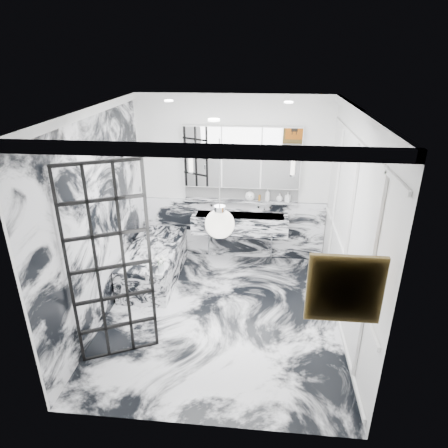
# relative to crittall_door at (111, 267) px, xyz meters

# --- Properties ---
(floor) EXTENTS (3.60, 3.60, 0.00)m
(floor) POSITION_rel_crittall_door_xyz_m (1.14, 0.86, -1.20)
(floor) COLOR white
(floor) RESTS_ON ground
(ceiling) EXTENTS (3.60, 3.60, 0.00)m
(ceiling) POSITION_rel_crittall_door_xyz_m (1.14, 0.86, 1.60)
(ceiling) COLOR white
(ceiling) RESTS_ON wall_back
(wall_back) EXTENTS (3.60, 0.00, 3.60)m
(wall_back) POSITION_rel_crittall_door_xyz_m (1.14, 2.66, 0.20)
(wall_back) COLOR white
(wall_back) RESTS_ON floor
(wall_front) EXTENTS (3.60, 0.00, 3.60)m
(wall_front) POSITION_rel_crittall_door_xyz_m (1.14, -0.94, 0.20)
(wall_front) COLOR white
(wall_front) RESTS_ON floor
(wall_left) EXTENTS (0.00, 3.60, 3.60)m
(wall_left) POSITION_rel_crittall_door_xyz_m (-0.46, 0.86, 0.20)
(wall_left) COLOR white
(wall_left) RESTS_ON floor
(wall_right) EXTENTS (0.00, 3.60, 3.60)m
(wall_right) POSITION_rel_crittall_door_xyz_m (2.74, 0.86, 0.20)
(wall_right) COLOR white
(wall_right) RESTS_ON floor
(marble_clad_back) EXTENTS (3.18, 0.05, 1.05)m
(marble_clad_back) POSITION_rel_crittall_door_xyz_m (1.14, 2.64, -0.67)
(marble_clad_back) COLOR white
(marble_clad_back) RESTS_ON floor
(marble_clad_left) EXTENTS (0.02, 3.56, 2.68)m
(marble_clad_left) POSITION_rel_crittall_door_xyz_m (-0.44, 0.86, 0.14)
(marble_clad_left) COLOR white
(marble_clad_left) RESTS_ON floor
(panel_molding) EXTENTS (0.03, 3.40, 2.30)m
(panel_molding) POSITION_rel_crittall_door_xyz_m (2.72, 0.86, 0.10)
(panel_molding) COLOR white
(panel_molding) RESTS_ON floor
(soap_bottle_a) EXTENTS (0.09, 0.09, 0.22)m
(soap_bottle_a) POSITION_rel_crittall_door_xyz_m (1.73, 2.57, 0.00)
(soap_bottle_a) COLOR #8C5919
(soap_bottle_a) RESTS_ON ledge
(soap_bottle_b) EXTENTS (0.10, 0.10, 0.17)m
(soap_bottle_b) POSITION_rel_crittall_door_xyz_m (2.07, 2.57, -0.02)
(soap_bottle_b) COLOR #4C4C51
(soap_bottle_b) RESTS_ON ledge
(soap_bottle_c) EXTENTS (0.14, 0.14, 0.14)m
(soap_bottle_c) POSITION_rel_crittall_door_xyz_m (1.93, 2.57, -0.04)
(soap_bottle_c) COLOR silver
(soap_bottle_c) RESTS_ON ledge
(face_pot) EXTENTS (0.16, 0.16, 0.16)m
(face_pot) POSITION_rel_crittall_door_xyz_m (1.44, 2.57, -0.03)
(face_pot) COLOR white
(face_pot) RESTS_ON ledge
(amber_bottle) EXTENTS (0.04, 0.04, 0.10)m
(amber_bottle) POSITION_rel_crittall_door_xyz_m (1.60, 2.57, -0.06)
(amber_bottle) COLOR #8C5919
(amber_bottle) RESTS_ON ledge
(flower_vase) EXTENTS (0.07, 0.07, 0.12)m
(flower_vase) POSITION_rel_crittall_door_xyz_m (0.28, 1.02, -0.59)
(flower_vase) COLOR silver
(flower_vase) RESTS_ON bathtub
(crittall_door) EXTENTS (0.81, 0.41, 2.39)m
(crittall_door) POSITION_rel_crittall_door_xyz_m (0.00, 0.00, 0.00)
(crittall_door) COLOR black
(crittall_door) RESTS_ON floor
(artwork) EXTENTS (0.51, 0.05, 0.51)m
(artwork) POSITION_rel_crittall_door_xyz_m (2.34, -0.90, 0.45)
(artwork) COLOR #D46215
(artwork) RESTS_ON wall_front
(pendant_light) EXTENTS (0.27, 0.27, 0.27)m
(pendant_light) POSITION_rel_crittall_door_xyz_m (1.28, -0.48, 0.79)
(pendant_light) COLOR white
(pendant_light) RESTS_ON ceiling
(trough_sink) EXTENTS (1.60, 0.45, 0.30)m
(trough_sink) POSITION_rel_crittall_door_xyz_m (1.29, 2.42, -0.47)
(trough_sink) COLOR silver
(trough_sink) RESTS_ON wall_back
(ledge) EXTENTS (1.90, 0.14, 0.04)m
(ledge) POSITION_rel_crittall_door_xyz_m (1.29, 2.58, -0.13)
(ledge) COLOR silver
(ledge) RESTS_ON wall_back
(subway_tile) EXTENTS (1.90, 0.03, 0.23)m
(subway_tile) POSITION_rel_crittall_door_xyz_m (1.29, 2.64, 0.01)
(subway_tile) COLOR white
(subway_tile) RESTS_ON wall_back
(mirror_cabinet) EXTENTS (1.90, 0.16, 1.00)m
(mirror_cabinet) POSITION_rel_crittall_door_xyz_m (1.29, 2.59, 0.62)
(mirror_cabinet) COLOR white
(mirror_cabinet) RESTS_ON wall_back
(sconce_left) EXTENTS (0.07, 0.07, 0.40)m
(sconce_left) POSITION_rel_crittall_door_xyz_m (0.47, 2.49, 0.58)
(sconce_left) COLOR white
(sconce_left) RESTS_ON mirror_cabinet
(sconce_right) EXTENTS (0.07, 0.07, 0.40)m
(sconce_right) POSITION_rel_crittall_door_xyz_m (2.11, 2.49, 0.58)
(sconce_right) COLOR white
(sconce_right) RESTS_ON mirror_cabinet
(bathtub) EXTENTS (0.75, 1.65, 0.55)m
(bathtub) POSITION_rel_crittall_door_xyz_m (-0.03, 1.76, -0.92)
(bathtub) COLOR silver
(bathtub) RESTS_ON floor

